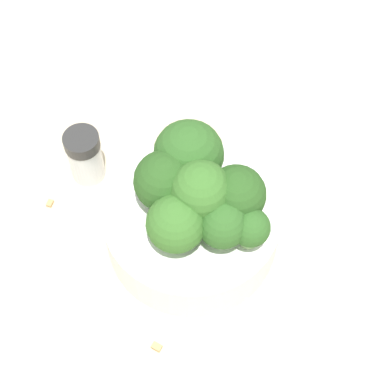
# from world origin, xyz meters

# --- Properties ---
(ground_plane) EXTENTS (3.00, 3.00, 0.00)m
(ground_plane) POSITION_xyz_m (0.00, 0.00, 0.00)
(ground_plane) COLOR beige
(bowl) EXTENTS (0.15, 0.15, 0.05)m
(bowl) POSITION_xyz_m (0.00, 0.00, 0.02)
(bowl) COLOR white
(bowl) RESTS_ON ground_plane
(broccoli_floret_0) EXTENTS (0.06, 0.06, 0.06)m
(broccoli_floret_0) POSITION_xyz_m (0.03, 0.02, 0.08)
(broccoli_floret_0) COLOR #8EB770
(broccoli_floret_0) RESTS_ON bowl
(broccoli_floret_1) EXTENTS (0.03, 0.03, 0.04)m
(broccoli_floret_1) POSITION_xyz_m (-0.01, -0.05, 0.07)
(broccoli_floret_1) COLOR #8EB770
(broccoli_floret_1) RESTS_ON bowl
(broccoli_floret_2) EXTENTS (0.05, 0.05, 0.05)m
(broccoli_floret_2) POSITION_xyz_m (-0.03, -0.00, 0.08)
(broccoli_floret_2) COLOR #8EB770
(broccoli_floret_2) RESTS_ON bowl
(broccoli_floret_3) EXTENTS (0.05, 0.05, 0.06)m
(broccoli_floret_3) POSITION_xyz_m (0.00, -0.01, 0.09)
(broccoli_floret_3) COLOR #84AD66
(broccoli_floret_3) RESTS_ON bowl
(broccoli_floret_4) EXTENTS (0.05, 0.05, 0.06)m
(broccoli_floret_4) POSITION_xyz_m (0.01, -0.03, 0.08)
(broccoli_floret_4) COLOR #8EB770
(broccoli_floret_4) RESTS_ON bowl
(broccoli_floret_5) EXTENTS (0.05, 0.05, 0.06)m
(broccoli_floret_5) POSITION_xyz_m (0.00, 0.02, 0.08)
(broccoli_floret_5) COLOR #7A9E5B
(broccoli_floret_5) RESTS_ON bowl
(broccoli_floret_6) EXTENTS (0.04, 0.04, 0.05)m
(broccoli_floret_6) POSITION_xyz_m (-0.01, -0.03, 0.07)
(broccoli_floret_6) COLOR #8EB770
(broccoli_floret_6) RESTS_ON bowl
(pepper_shaker) EXTENTS (0.03, 0.03, 0.06)m
(pepper_shaker) POSITION_xyz_m (0.02, 0.12, 0.03)
(pepper_shaker) COLOR silver
(pepper_shaker) RESTS_ON ground_plane
(almond_crumb_0) EXTENTS (0.01, 0.01, 0.01)m
(almond_crumb_0) POSITION_xyz_m (-0.10, -0.02, 0.00)
(almond_crumb_0) COLOR tan
(almond_crumb_0) RESTS_ON ground_plane
(almond_crumb_1) EXTENTS (0.01, 0.01, 0.01)m
(almond_crumb_1) POSITION_xyz_m (-0.03, 0.14, 0.00)
(almond_crumb_1) COLOR tan
(almond_crumb_1) RESTS_ON ground_plane
(almond_crumb_2) EXTENTS (0.01, 0.01, 0.01)m
(almond_crumb_2) POSITION_xyz_m (0.08, 0.04, 0.00)
(almond_crumb_2) COLOR olive
(almond_crumb_2) RESTS_ON ground_plane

